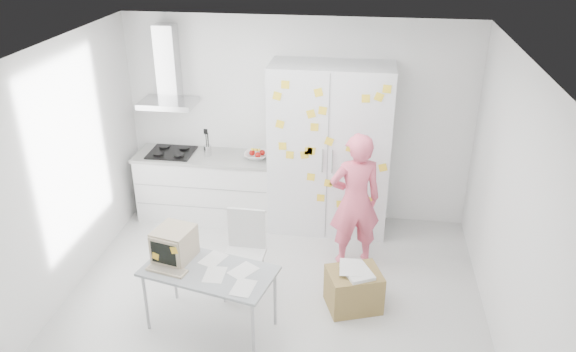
# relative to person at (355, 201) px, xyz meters

# --- Properties ---
(floor) EXTENTS (4.50, 4.00, 0.02)m
(floor) POSITION_rel_person_xyz_m (-0.81, -0.87, -0.84)
(floor) COLOR silver
(floor) RESTS_ON ground
(walls) EXTENTS (4.52, 4.01, 2.70)m
(walls) POSITION_rel_person_xyz_m (-0.81, -0.15, 0.52)
(walls) COLOR white
(walls) RESTS_ON ground
(ceiling) EXTENTS (4.50, 4.00, 0.02)m
(ceiling) POSITION_rel_person_xyz_m (-0.81, -0.87, 1.87)
(ceiling) COLOR white
(ceiling) RESTS_ON walls
(counter_run) EXTENTS (1.84, 0.63, 1.28)m
(counter_run) POSITION_rel_person_xyz_m (-2.01, 0.83, -0.36)
(counter_run) COLOR white
(counter_run) RESTS_ON ground
(range_hood) EXTENTS (0.70, 0.48, 1.01)m
(range_hood) POSITION_rel_person_xyz_m (-2.46, 0.97, 1.13)
(range_hood) COLOR silver
(range_hood) RESTS_ON walls
(tall_cabinet) EXTENTS (1.50, 0.68, 2.20)m
(tall_cabinet) POSITION_rel_person_xyz_m (-0.36, 0.80, 0.27)
(tall_cabinet) COLOR silver
(tall_cabinet) RESTS_ON ground
(person) EXTENTS (0.69, 0.55, 1.66)m
(person) POSITION_rel_person_xyz_m (0.00, 0.00, 0.00)
(person) COLOR #EE5C77
(person) RESTS_ON ground
(desk) EXTENTS (1.39, 0.91, 1.02)m
(desk) POSITION_rel_person_xyz_m (-1.60, -1.28, -0.06)
(desk) COLOR gray
(desk) RESTS_ON ground
(chair) EXTENTS (0.44, 0.44, 0.96)m
(chair) POSITION_rel_person_xyz_m (-1.15, -0.72, -0.29)
(chair) COLOR silver
(chair) RESTS_ON ground
(cardboard_box) EXTENTS (0.66, 0.59, 0.48)m
(cardboard_box) POSITION_rel_person_xyz_m (0.05, -0.85, -0.60)
(cardboard_box) COLOR olive
(cardboard_box) RESTS_ON ground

